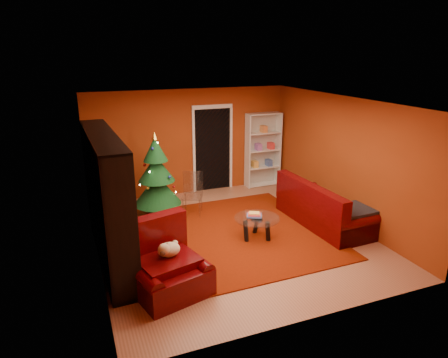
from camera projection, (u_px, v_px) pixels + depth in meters
name	position (u px, v px, depth m)	size (l,w,h in m)	color
floor	(231.00, 237.00, 7.84)	(5.00, 5.50, 0.05)	#93593F
ceiling	(232.00, 101.00, 7.03)	(5.00, 5.50, 0.05)	silver
wall_back	(189.00, 142.00, 9.89)	(5.00, 0.05, 2.60)	#8D3410
wall_left	(90.00, 189.00, 6.56)	(0.05, 5.50, 2.60)	#8D3410
wall_right	(344.00, 160.00, 8.31)	(0.05, 5.50, 2.60)	#8D3410
doorway	(213.00, 150.00, 10.14)	(1.06, 0.60, 2.16)	black
rug	(243.00, 232.00, 7.96)	(3.13, 3.65, 0.02)	#681703
media_unit	(107.00, 199.00, 6.63)	(0.44, 2.89, 2.22)	black
christmas_tree	(156.00, 175.00, 8.66)	(1.04, 1.04, 1.85)	#0D3917
gift_box_teal	(122.00, 212.00, 8.56)	(0.33, 0.33, 0.33)	teal
gift_box_green	(171.00, 211.00, 8.70)	(0.25, 0.25, 0.25)	#2D793C
gift_box_red	(158.00, 194.00, 9.79)	(0.22, 0.22, 0.22)	maroon
white_bookshelf	(263.00, 150.00, 10.49)	(0.92, 0.33, 1.99)	white
armchair	(168.00, 265.00, 5.91)	(1.13, 1.13, 0.88)	#3C0305
dog	(169.00, 250.00, 5.91)	(0.40, 0.30, 0.29)	beige
sofa	(325.00, 203.00, 8.23)	(2.21, 0.99, 0.95)	#3C0305
coffee_table	(257.00, 228.00, 7.63)	(0.87, 0.87, 0.54)	gray
acrylic_chair	(192.00, 197.00, 8.69)	(0.44, 0.48, 0.86)	#66605B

